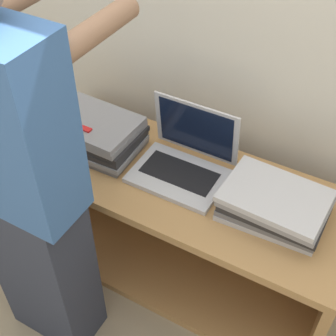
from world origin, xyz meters
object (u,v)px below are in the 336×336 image
(laptop_open, at_px, (184,161))
(laptop_stack_right, at_px, (275,204))
(person, at_px, (25,192))
(laptop_stack_left, at_px, (96,134))

(laptop_open, xyz_separation_m, laptop_stack_right, (0.39, -0.05, 0.00))
(laptop_open, relative_size, person, 0.23)
(laptop_open, height_order, laptop_stack_right, laptop_open)
(laptop_open, xyz_separation_m, person, (-0.30, -0.53, 0.15))
(laptop_stack_left, xyz_separation_m, laptop_stack_right, (0.77, 0.00, -0.01))
(laptop_stack_left, bearing_deg, person, -79.47)
(laptop_stack_left, distance_m, laptop_stack_right, 0.77)
(laptop_stack_left, height_order, laptop_stack_right, laptop_stack_left)
(laptop_stack_right, bearing_deg, laptop_stack_left, -179.98)
(laptop_stack_right, height_order, person, person)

